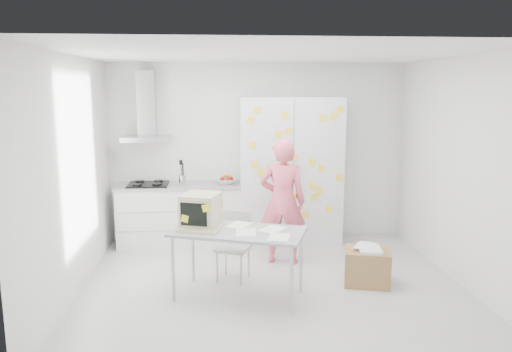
{
  "coord_description": "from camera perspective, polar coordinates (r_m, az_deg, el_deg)",
  "views": [
    {
      "loc": [
        -0.66,
        -5.61,
        2.34
      ],
      "look_at": [
        -0.15,
        0.61,
        1.23
      ],
      "focal_mm": 35.0,
      "sensor_mm": 36.0,
      "label": 1
    }
  ],
  "objects": [
    {
      "name": "walls",
      "position": [
        6.44,
        1.22,
        1.28
      ],
      "size": [
        4.52,
        4.01,
        2.7
      ],
      "color": "white",
      "rests_on": "ground"
    },
    {
      "name": "tall_cabinet",
      "position": [
        7.47,
        3.89,
        0.55
      ],
      "size": [
        1.5,
        0.68,
        2.2
      ],
      "color": "silver",
      "rests_on": "ground"
    },
    {
      "name": "floor",
      "position": [
        6.12,
        1.88,
        -12.47
      ],
      "size": [
        4.5,
        4.0,
        0.02
      ],
      "primitive_type": "cube",
      "color": "silver",
      "rests_on": "ground"
    },
    {
      "name": "range_hood",
      "position": [
        7.52,
        -12.37,
        6.98
      ],
      "size": [
        0.7,
        0.48,
        1.01
      ],
      "color": "silver",
      "rests_on": "walls"
    },
    {
      "name": "desk",
      "position": [
        5.65,
        -4.82,
        -4.97
      ],
      "size": [
        1.6,
        1.15,
        1.15
      ],
      "rotation": [
        0.0,
        0.0,
        -0.33
      ],
      "color": "#A5A8B0",
      "rests_on": "ground"
    },
    {
      "name": "ceiling",
      "position": [
        5.66,
        2.04,
        13.76
      ],
      "size": [
        4.5,
        4.0,
        0.02
      ],
      "primitive_type": "cube",
      "color": "white",
      "rests_on": "walls"
    },
    {
      "name": "person",
      "position": [
        6.65,
        3.04,
        -2.93
      ],
      "size": [
        0.68,
        0.52,
        1.68
      ],
      "primitive_type": "imported",
      "rotation": [
        0.0,
        0.0,
        2.94
      ],
      "color": "#EE5C74",
      "rests_on": "ground"
    },
    {
      "name": "cardboard_box",
      "position": [
        6.22,
        12.61,
        -10.05
      ],
      "size": [
        0.62,
        0.55,
        0.47
      ],
      "rotation": [
        0.0,
        0.0,
        -0.27
      ],
      "color": "#9C7544",
      "rests_on": "ground"
    },
    {
      "name": "counter_run",
      "position": [
        7.57,
        -8.67,
        -4.29
      ],
      "size": [
        1.84,
        0.63,
        1.28
      ],
      "color": "white",
      "rests_on": "ground"
    },
    {
      "name": "chair",
      "position": [
        6.19,
        -2.45,
        -7.44
      ],
      "size": [
        0.49,
        0.49,
        0.84
      ],
      "rotation": [
        0.0,
        0.0,
        -0.37
      ],
      "color": "#B2B2B0",
      "rests_on": "ground"
    }
  ]
}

